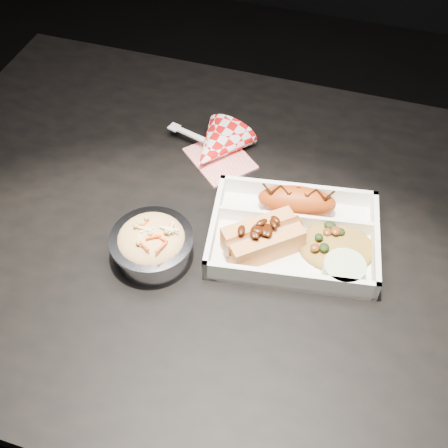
{
  "coord_description": "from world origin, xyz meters",
  "views": [
    {
      "loc": [
        0.13,
        -0.54,
        1.43
      ],
      "look_at": [
        -0.03,
        -0.05,
        0.81
      ],
      "focal_mm": 45.0,
      "sensor_mm": 36.0,
      "label": 1
    }
  ],
  "objects_px": {
    "hotdog": "(263,237)",
    "napkin_fork": "(216,147)",
    "fried_pastry": "(297,201)",
    "foil_coleslaw_cup": "(152,243)",
    "food_tray": "(293,237)",
    "dining_table": "(248,264)"
  },
  "relations": [
    {
      "from": "dining_table",
      "to": "hotdog",
      "type": "relative_size",
      "value": 9.72
    },
    {
      "from": "food_tray",
      "to": "fried_pastry",
      "type": "height_order",
      "value": "fried_pastry"
    },
    {
      "from": "food_tray",
      "to": "fried_pastry",
      "type": "relative_size",
      "value": 2.25
    },
    {
      "from": "hotdog",
      "to": "foil_coleslaw_cup",
      "type": "bearing_deg",
      "value": 160.59
    },
    {
      "from": "hotdog",
      "to": "napkin_fork",
      "type": "distance_m",
      "value": 0.22
    },
    {
      "from": "hotdog",
      "to": "foil_coleslaw_cup",
      "type": "xyz_separation_m",
      "value": [
        -0.15,
        -0.06,
        0.0
      ]
    },
    {
      "from": "food_tray",
      "to": "hotdog",
      "type": "distance_m",
      "value": 0.06
    },
    {
      "from": "fried_pastry",
      "to": "napkin_fork",
      "type": "height_order",
      "value": "napkin_fork"
    },
    {
      "from": "food_tray",
      "to": "hotdog",
      "type": "relative_size",
      "value": 2.23
    },
    {
      "from": "food_tray",
      "to": "fried_pastry",
      "type": "distance_m",
      "value": 0.06
    },
    {
      "from": "hotdog",
      "to": "napkin_fork",
      "type": "height_order",
      "value": "napkin_fork"
    },
    {
      "from": "fried_pastry",
      "to": "dining_table",
      "type": "bearing_deg",
      "value": -137.62
    },
    {
      "from": "fried_pastry",
      "to": "foil_coleslaw_cup",
      "type": "xyz_separation_m",
      "value": [
        -0.18,
        -0.15,
        0.0
      ]
    },
    {
      "from": "food_tray",
      "to": "napkin_fork",
      "type": "xyz_separation_m",
      "value": [
        -0.17,
        0.15,
        0.01
      ]
    },
    {
      "from": "dining_table",
      "to": "napkin_fork",
      "type": "relative_size",
      "value": 6.71
    },
    {
      "from": "dining_table",
      "to": "foil_coleslaw_cup",
      "type": "bearing_deg",
      "value": -143.16
    },
    {
      "from": "hotdog",
      "to": "dining_table",
      "type": "bearing_deg",
      "value": 88.34
    },
    {
      "from": "hotdog",
      "to": "napkin_fork",
      "type": "bearing_deg",
      "value": 85.05
    },
    {
      "from": "dining_table",
      "to": "foil_coleslaw_cup",
      "type": "relative_size",
      "value": 9.81
    },
    {
      "from": "hotdog",
      "to": "napkin_fork",
      "type": "xyz_separation_m",
      "value": [
        -0.13,
        0.18,
        -0.02
      ]
    },
    {
      "from": "fried_pastry",
      "to": "hotdog",
      "type": "xyz_separation_m",
      "value": [
        -0.03,
        -0.09,
        0.0
      ]
    },
    {
      "from": "fried_pastry",
      "to": "napkin_fork",
      "type": "distance_m",
      "value": 0.19
    }
  ]
}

